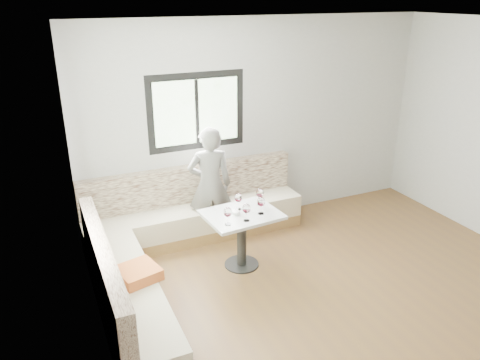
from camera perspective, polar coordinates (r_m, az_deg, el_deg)
name	(u,v)px	position (r m, az deg, el deg)	size (l,w,h in m)	color
room	(367,184)	(4.49, 15.27, -0.53)	(5.01, 5.01, 2.81)	brown
banquette	(169,243)	(5.59, -8.61, -7.66)	(2.90, 2.80, 0.95)	#9B7342
table	(242,227)	(5.49, 0.21, -5.70)	(0.90, 0.73, 0.70)	black
person	(210,185)	(5.99, -3.68, -0.63)	(0.56, 0.37, 1.55)	#5C5955
olive_ramekin	(236,213)	(5.38, -0.47, -4.01)	(0.09, 0.09, 0.04)	white
wine_glass_a	(228,213)	(5.10, -1.50, -4.01)	(0.09, 0.09, 0.21)	white
wine_glass_b	(246,209)	(5.18, 0.79, -3.57)	(0.09, 0.09, 0.21)	white
wine_glass_c	(261,202)	(5.35, 2.60, -2.73)	(0.09, 0.09, 0.21)	white
wine_glass_d	(238,198)	(5.45, -0.20, -2.22)	(0.09, 0.09, 0.21)	white
wine_glass_e	(260,194)	(5.57, 2.43, -1.67)	(0.09, 0.09, 0.21)	white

